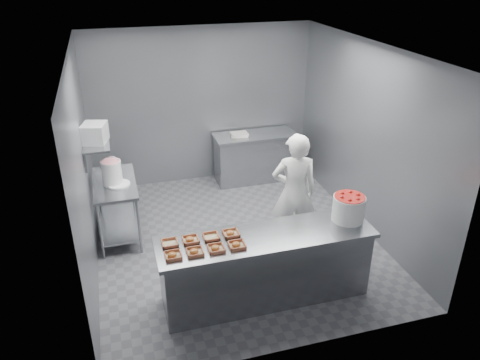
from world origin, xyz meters
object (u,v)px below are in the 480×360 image
tray_3 (237,245)px  tray_7 (231,233)px  service_counter (266,267)px  appliance (95,133)px  tray_5 (190,240)px  tray_6 (211,237)px  back_counter (255,157)px  tray_0 (173,255)px  tray_2 (216,248)px  worker (294,192)px  glaze_bucket (112,172)px  tray_1 (195,252)px  tray_4 (170,243)px  strawberry_tub (349,207)px  prep_table (117,201)px

tray_3 → tray_7: (0.00, 0.25, 0.00)m
service_counter → tray_3: 0.63m
appliance → service_counter: bearing=-30.8°
tray_5 → tray_6: (0.24, 0.00, -0.00)m
back_counter → tray_3: 3.65m
tray_0 → service_counter: bearing=6.4°
tray_2 → tray_6: size_ratio=1.00×
tray_3 → tray_5: 0.54m
tray_2 → appliance: (-1.18, 2.00, 0.77)m
back_counter → worker: size_ratio=0.86×
glaze_bucket → back_counter: bearing=27.9°
worker → appliance: bearing=-7.2°
tray_2 → tray_5: size_ratio=1.00×
tray_0 → tray_3: size_ratio=1.00×
tray_1 → tray_5: bearing=90.0°
tray_1 → tray_2: (0.24, 0.00, 0.00)m
tray_4 → glaze_bucket: (-0.55, 1.76, 0.17)m
service_counter → strawberry_tub: bearing=3.3°
tray_5 → tray_1: bearing=-90.0°
prep_table → tray_5: bearing=-67.1°
tray_4 → tray_6: (0.48, 0.00, 0.00)m
tray_3 → tray_5: size_ratio=1.00×
worker → glaze_bucket: bearing=-8.6°
tray_5 → tray_0: bearing=-133.9°
tray_0 → tray_5: size_ratio=1.00×
tray_2 → tray_6: bearing=89.3°
tray_7 → glaze_bucket: glaze_bucket is taller
service_counter → worker: 1.31m
tray_7 → worker: (1.15, 0.86, -0.06)m
prep_table → tray_7: size_ratio=6.40×
glaze_bucket → strawberry_tub: bearing=-33.6°
tray_0 → tray_7: (0.72, 0.25, 0.00)m
strawberry_tub → prep_table: bearing=145.3°
tray_0 → strawberry_tub: bearing=4.9°
tray_1 → tray_0: bearing=180.0°
tray_5 → service_counter: bearing=-8.1°
tray_5 → tray_2: bearing=-46.1°
tray_5 → appliance: (-0.94, 1.75, 0.77)m
prep_table → tray_3: bearing=-58.9°
prep_table → appliance: appliance is taller
prep_table → tray_7: (1.25, -1.83, 0.33)m
appliance → tray_5: bearing=-46.7°
tray_3 → strawberry_tub: strawberry_tub is taller
prep_table → back_counter: 2.87m
glaze_bucket → worker: bearing=-20.5°
tray_5 → tray_7: bearing=0.0°
prep_table → strawberry_tub: strawberry_tub is taller
back_counter → tray_5: tray_5 is taller
service_counter → worker: (0.75, 0.99, 0.41)m
tray_6 → tray_2: bearing=-90.7°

